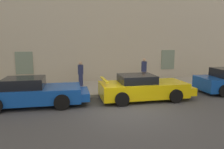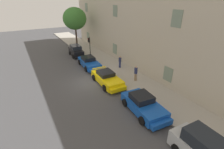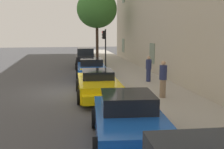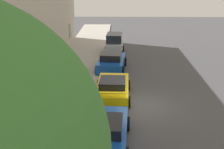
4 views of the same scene
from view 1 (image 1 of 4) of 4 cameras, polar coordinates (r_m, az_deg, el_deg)
name	(u,v)px [view 1 (image 1 of 4)]	position (r m, az deg, el deg)	size (l,w,h in m)	color
ground_plane	(130,110)	(9.67, 4.76, -9.51)	(80.00, 80.00, 0.00)	#444447
sidewalk	(108,87)	(13.87, -1.15, -3.47)	(60.00, 4.01, 0.14)	#A8A399
building_facade	(95,4)	(18.19, -4.44, 18.25)	(39.71, 5.48, 11.96)	#BCB29E
sportscar_red_lead	(36,93)	(10.83, -19.74, -4.65)	(5.01, 2.31, 1.35)	#144CB2
sportscar_yellow_flank	(146,88)	(11.42, 9.00, -3.59)	(4.93, 2.27, 1.32)	yellow
pedestrian_admiring	(81,73)	(14.05, -8.39, 0.28)	(0.50, 0.50, 1.61)	navy
pedestrian_strolling	(144,71)	(14.47, 8.55, 0.92)	(0.45, 0.45, 1.79)	#8C7259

